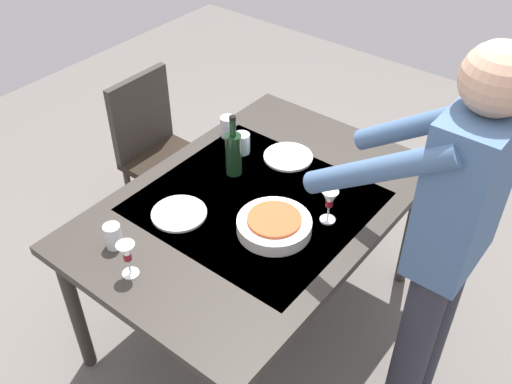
# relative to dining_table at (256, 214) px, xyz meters

# --- Properties ---
(ground_plane) EXTENTS (6.00, 6.00, 0.00)m
(ground_plane) POSITION_rel_dining_table_xyz_m (0.00, 0.00, -0.70)
(ground_plane) COLOR #66605B
(dining_table) EXTENTS (1.52, 1.04, 0.77)m
(dining_table) POSITION_rel_dining_table_xyz_m (0.00, 0.00, 0.00)
(dining_table) COLOR #332D28
(dining_table) RESTS_ON ground_plane
(chair_near) EXTENTS (0.40, 0.40, 0.91)m
(chair_near) POSITION_rel_dining_table_xyz_m (-0.26, -0.90, -0.17)
(chair_near) COLOR black
(chair_near) RESTS_ON ground_plane
(person_server) EXTENTS (0.42, 0.61, 1.69)m
(person_server) POSITION_rel_dining_table_xyz_m (-0.07, 0.78, 0.27)
(person_server) COLOR #2D2D38
(person_server) RESTS_ON ground_plane
(wine_bottle) EXTENTS (0.07, 0.07, 0.30)m
(wine_bottle) POSITION_rel_dining_table_xyz_m (-0.10, -0.20, 0.18)
(wine_bottle) COLOR black
(wine_bottle) RESTS_ON dining_table
(wine_glass_left) EXTENTS (0.07, 0.07, 0.15)m
(wine_glass_left) POSITION_rel_dining_table_xyz_m (-0.09, 0.30, 0.18)
(wine_glass_left) COLOR white
(wine_glass_left) RESTS_ON dining_table
(wine_glass_right) EXTENTS (0.07, 0.07, 0.15)m
(wine_glass_right) POSITION_rel_dining_table_xyz_m (0.61, -0.10, 0.18)
(wine_glass_right) COLOR white
(wine_glass_right) RESTS_ON dining_table
(water_cup_near_left) EXTENTS (0.08, 0.08, 0.10)m
(water_cup_near_left) POSITION_rel_dining_table_xyz_m (-0.24, -0.28, 0.12)
(water_cup_near_left) COLOR silver
(water_cup_near_left) RESTS_ON dining_table
(water_cup_near_right) EXTENTS (0.07, 0.07, 0.10)m
(water_cup_near_right) POSITION_rel_dining_table_xyz_m (-0.31, -0.42, 0.12)
(water_cup_near_right) COLOR silver
(water_cup_near_right) RESTS_ON dining_table
(water_cup_far_left) EXTENTS (0.07, 0.07, 0.10)m
(water_cup_far_left) POSITION_rel_dining_table_xyz_m (0.55, -0.26, 0.12)
(water_cup_far_left) COLOR silver
(water_cup_far_left) RESTS_ON dining_table
(serving_bowl_pasta) EXTENTS (0.30, 0.30, 0.07)m
(serving_bowl_pasta) POSITION_rel_dining_table_xyz_m (0.10, 0.17, 0.10)
(serving_bowl_pasta) COLOR white
(serving_bowl_pasta) RESTS_ON dining_table
(dinner_plate_near) EXTENTS (0.23, 0.23, 0.01)m
(dinner_plate_near) POSITION_rel_dining_table_xyz_m (-0.34, -0.08, 0.08)
(dinner_plate_near) COLOR white
(dinner_plate_near) RESTS_ON dining_table
(dinner_plate_far) EXTENTS (0.23, 0.23, 0.01)m
(dinner_plate_far) POSITION_rel_dining_table_xyz_m (0.26, -0.20, 0.08)
(dinner_plate_far) COLOR white
(dinner_plate_far) RESTS_ON dining_table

